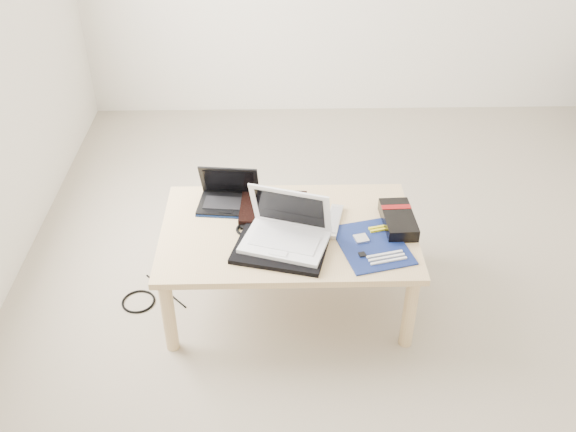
{
  "coord_description": "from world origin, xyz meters",
  "views": [
    {
      "loc": [
        -0.72,
        -2.22,
        2.06
      ],
      "look_at": [
        -0.68,
        0.01,
        0.47
      ],
      "focal_mm": 40.0,
      "sensor_mm": 36.0,
      "label": 1
    }
  ],
  "objects_px": {
    "coffee_table": "(288,238)",
    "netbook": "(229,197)",
    "white_laptop": "(287,230)",
    "gpu_box": "(398,220)"
  },
  "relations": [
    {
      "from": "coffee_table",
      "to": "netbook",
      "type": "distance_m",
      "value": 0.34
    },
    {
      "from": "coffee_table",
      "to": "netbook",
      "type": "relative_size",
      "value": 3.85
    },
    {
      "from": "white_laptop",
      "to": "netbook",
      "type": "bearing_deg",
      "value": 130.63
    },
    {
      "from": "white_laptop",
      "to": "gpu_box",
      "type": "height_order",
      "value": "white_laptop"
    },
    {
      "from": "coffee_table",
      "to": "netbook",
      "type": "height_order",
      "value": "netbook"
    },
    {
      "from": "coffee_table",
      "to": "gpu_box",
      "type": "xyz_separation_m",
      "value": [
        0.48,
        0.02,
        0.08
      ]
    },
    {
      "from": "netbook",
      "to": "white_laptop",
      "type": "xyz_separation_m",
      "value": [
        0.26,
        -0.3,
        0.03
      ]
    },
    {
      "from": "white_laptop",
      "to": "coffee_table",
      "type": "bearing_deg",
      "value": 85.73
    },
    {
      "from": "coffee_table",
      "to": "white_laptop",
      "type": "bearing_deg",
      "value": -94.27
    },
    {
      "from": "gpu_box",
      "to": "coffee_table",
      "type": "bearing_deg",
      "value": -177.57
    }
  ]
}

